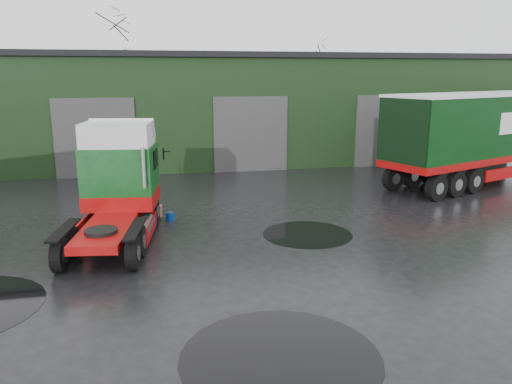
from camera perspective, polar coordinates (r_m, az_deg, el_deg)
ground at (r=13.67m, az=2.62°, el=-8.81°), size 100.00×100.00×0.00m
warehouse at (r=32.73m, az=-2.70°, el=9.83°), size 32.40×12.40×6.30m
hero_tractor at (r=15.62m, az=-16.33°, el=0.56°), size 3.33×6.23×3.68m
lorry_right at (r=26.81m, az=25.25°, el=5.69°), size 16.44×8.70×4.34m
wash_bucket at (r=18.32m, az=-9.80°, el=-2.74°), size 0.33×0.33×0.28m
tree_back_a at (r=42.35m, az=-15.99°, el=12.30°), size 4.40×4.40×9.50m
tree_back_b at (r=44.29m, az=5.64°, el=11.46°), size 4.40×4.40×7.50m
puddle_0 at (r=9.80m, az=2.81°, el=-18.36°), size 3.81×3.81×0.01m
puddle_1 at (r=16.60m, az=5.89°, el=-4.80°), size 2.96×2.96×0.01m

